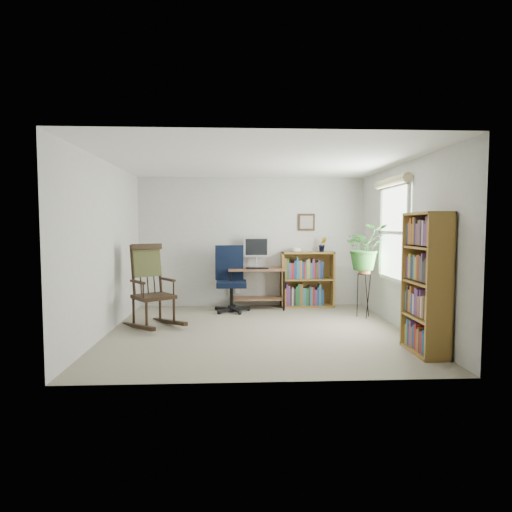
{
  "coord_description": "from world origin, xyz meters",
  "views": [
    {
      "loc": [
        -0.31,
        -6.01,
        1.5
      ],
      "look_at": [
        0.0,
        0.4,
        1.05
      ],
      "focal_mm": 30.0,
      "sensor_mm": 36.0,
      "label": 1
    }
  ],
  "objects": [
    {
      "name": "monitor",
      "position": [
        0.08,
        1.84,
        1.02
      ],
      "size": [
        0.46,
        0.16,
        0.56
      ],
      "primitive_type": null,
      "color": "#B9B9BD",
      "rests_on": "desk"
    },
    {
      "name": "desk",
      "position": [
        0.08,
        1.7,
        0.37
      ],
      "size": [
        1.02,
        0.56,
        0.74
      ],
      "primitive_type": null,
      "color": "brown",
      "rests_on": "floor"
    },
    {
      "name": "wall_left",
      "position": [
        -2.1,
        0.0,
        1.2
      ],
      "size": [
        0.0,
        4.0,
        2.4
      ],
      "primitive_type": "cube",
      "color": "beige",
      "rests_on": "ground"
    },
    {
      "name": "wall_right",
      "position": [
        2.1,
        0.0,
        1.2
      ],
      "size": [
        0.0,
        4.0,
        2.4
      ],
      "primitive_type": "cube",
      "color": "beige",
      "rests_on": "ground"
    },
    {
      "name": "tall_bookshelf",
      "position": [
        1.92,
        -1.14,
        0.83
      ],
      "size": [
        0.31,
        0.73,
        1.66
      ],
      "primitive_type": null,
      "color": "olive",
      "rests_on": "floor"
    },
    {
      "name": "plant_stand",
      "position": [
        1.8,
        0.84,
        0.42
      ],
      "size": [
        0.3,
        0.3,
        0.84
      ],
      "primitive_type": null,
      "rotation": [
        0.0,
        0.0,
        0.35
      ],
      "color": "black",
      "rests_on": "floor"
    },
    {
      "name": "ceiling",
      "position": [
        0.0,
        0.0,
        2.4
      ],
      "size": [
        4.2,
        4.0,
        0.0
      ],
      "primitive_type": "cube",
      "color": "white",
      "rests_on": "ground"
    },
    {
      "name": "office_chair",
      "position": [
        -0.38,
        1.41,
        0.59
      ],
      "size": [
        0.74,
        0.74,
        1.18
      ],
      "primitive_type": null,
      "rotation": [
        0.0,
        0.0,
        0.17
      ],
      "color": "black",
      "rests_on": "floor"
    },
    {
      "name": "potted_plant_small",
      "position": [
        1.31,
        1.83,
        1.08
      ],
      "size": [
        0.13,
        0.24,
        0.11
      ],
      "primitive_type": "imported",
      "color": "#286623",
      "rests_on": "low_bookshelf"
    },
    {
      "name": "keyboard",
      "position": [
        0.08,
        1.58,
        0.75
      ],
      "size": [
        0.4,
        0.15,
        0.02
      ],
      "primitive_type": "cube",
      "color": "black",
      "rests_on": "desk"
    },
    {
      "name": "low_bookshelf",
      "position": [
        1.03,
        1.82,
        0.51
      ],
      "size": [
        0.97,
        0.32,
        1.03
      ],
      "primitive_type": null,
      "color": "olive",
      "rests_on": "floor"
    },
    {
      "name": "floor",
      "position": [
        0.0,
        0.0,
        0.0
      ],
      "size": [
        4.2,
        4.0,
        0.0
      ],
      "primitive_type": "cube",
      "color": "gray",
      "rests_on": "ground"
    },
    {
      "name": "wall_back",
      "position": [
        0.0,
        2.0,
        1.2
      ],
      "size": [
        4.2,
        0.0,
        2.4
      ],
      "primitive_type": "cube",
      "color": "beige",
      "rests_on": "ground"
    },
    {
      "name": "rocking_chair",
      "position": [
        -1.52,
        0.34,
        0.63
      ],
      "size": [
        1.16,
        1.26,
        1.25
      ],
      "primitive_type": null,
      "rotation": [
        0.0,
        0.0,
        0.63
      ],
      "color": "black",
      "rests_on": "floor"
    },
    {
      "name": "framed_picture",
      "position": [
        1.03,
        1.97,
        1.57
      ],
      "size": [
        0.32,
        0.04,
        0.32
      ],
      "primitive_type": null,
      "color": "black",
      "rests_on": "wall_back"
    },
    {
      "name": "spider_plant",
      "position": [
        1.8,
        0.84,
        1.51
      ],
      "size": [
        1.69,
        1.88,
        1.46
      ],
      "primitive_type": "imported",
      "color": "#286623",
      "rests_on": "plant_stand"
    },
    {
      "name": "window",
      "position": [
        2.06,
        0.3,
        1.4
      ],
      "size": [
        0.12,
        1.2,
        1.5
      ],
      "primitive_type": null,
      "color": "silver",
      "rests_on": "wall_right"
    },
    {
      "name": "wall_front",
      "position": [
        0.0,
        -2.0,
        1.2
      ],
      "size": [
        4.2,
        0.0,
        2.4
      ],
      "primitive_type": "cube",
      "color": "beige",
      "rests_on": "ground"
    }
  ]
}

